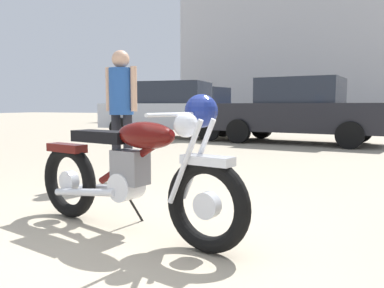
# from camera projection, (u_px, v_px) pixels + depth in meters

# --- Properties ---
(ground_plane) EXTENTS (80.00, 80.00, 0.00)m
(ground_plane) POSITION_uv_depth(u_px,v_px,m) (127.00, 252.00, 2.63)
(ground_plane) COLOR tan
(vintage_motorcycle) EXTENTS (2.05, 0.72, 1.07)m
(vintage_motorcycle) POSITION_uv_depth(u_px,v_px,m) (136.00, 170.00, 2.99)
(vintage_motorcycle) COLOR black
(vintage_motorcycle) RESTS_ON ground_plane
(bystander) EXTENTS (0.46, 0.30, 1.66)m
(bystander) POSITION_uv_depth(u_px,v_px,m) (121.00, 102.00, 4.94)
(bystander) COLOR black
(bystander) RESTS_ON ground_plane
(white_estate_far) EXTENTS (4.39, 2.34, 1.67)m
(white_estate_far) POSITION_uv_depth(u_px,v_px,m) (300.00, 111.00, 10.17)
(white_estate_far) COLOR black
(white_estate_far) RESTS_ON ground_plane
(red_hatchback_near) EXTENTS (4.32, 2.17, 1.67)m
(red_hatchback_near) POSITION_uv_depth(u_px,v_px,m) (174.00, 110.00, 11.88)
(red_hatchback_near) COLOR black
(red_hatchback_near) RESTS_ON ground_plane
(dark_sedan_left) EXTENTS (4.94, 2.58, 1.74)m
(dark_sedan_left) POSITION_uv_depth(u_px,v_px,m) (191.00, 106.00, 17.53)
(dark_sedan_left) COLOR black
(dark_sedan_left) RESTS_ON ground_plane
(industrial_building) EXTENTS (17.41, 12.60, 23.63)m
(industrial_building) POSITION_uv_depth(u_px,v_px,m) (315.00, 42.00, 30.06)
(industrial_building) COLOR #B2B2B7
(industrial_building) RESTS_ON ground_plane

